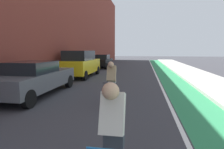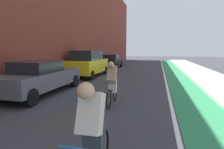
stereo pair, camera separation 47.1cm
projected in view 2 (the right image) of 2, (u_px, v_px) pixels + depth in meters
The scene contains 10 objects.
ground_plane at pixel (131, 76), 14.14m from camera, with size 96.54×96.54×0.00m, color #38383D.
bike_lane_paint at pixel (175, 74), 15.22m from camera, with size 1.60×43.88×0.00m, color #2D8451.
lane_divider_stripe at pixel (164, 74), 15.44m from camera, with size 0.12×43.88×0.00m, color white.
sidewalk_right at pixel (204, 74), 14.67m from camera, with size 2.77×43.88×0.14m, color #A8A59E.
building_facade_left at pixel (70, 13), 16.79m from camera, with size 4.15×43.88×10.92m.
parked_sedan_gray at pixel (40, 77), 8.36m from camera, with size 1.91×4.77×1.53m.
parked_suv_yellow_cab at pixel (88, 63), 13.93m from camera, with size 1.99×4.45×1.98m.
parked_sedan_black at pixel (111, 61), 20.83m from camera, with size 1.87×4.26×1.53m.
cyclist_mid at pixel (92, 134), 2.54m from camera, with size 0.48×1.73×1.62m.
cyclist_trailing at pixel (112, 82), 6.74m from camera, with size 0.48×1.72×1.62m.
Camera 2 is at (2.04, 4.01, 2.01)m, focal length 29.23 mm.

